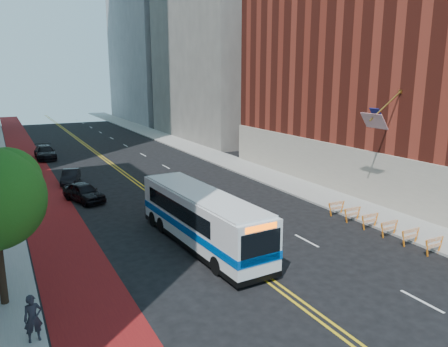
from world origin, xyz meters
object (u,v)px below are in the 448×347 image
car_a (84,192)px  car_b (71,177)px  car_c (45,152)px  pedestrian (33,318)px  transit_bus (201,218)px

car_a → car_b: size_ratio=1.12×
car_b → car_c: car_c is taller
car_b → pedestrian: size_ratio=2.17×
transit_bus → car_c: (-5.09, 32.39, -0.89)m
car_a → car_c: bearing=73.5°
car_b → car_a: bearing=-74.3°
car_c → pedestrian: 38.49m
car_a → pedestrian: bearing=-124.1°
car_b → car_c: (-0.74, 13.64, 0.13)m
car_c → car_b: bearing=-86.9°
car_a → transit_bus: bearing=-89.1°
car_a → car_b: bearing=71.4°
car_a → pedestrian: size_ratio=2.43×
transit_bus → car_c: 32.80m
car_b → car_c: 13.66m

